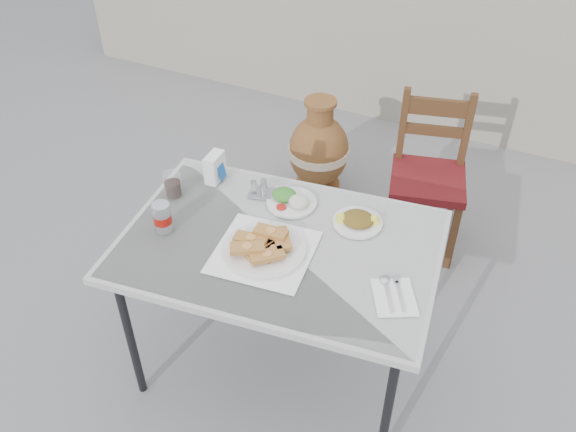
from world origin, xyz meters
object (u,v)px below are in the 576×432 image
at_px(cola_glass, 173,186).
at_px(chair, 428,174).
at_px(pide_plate, 264,246).
at_px(condiment_caddy, 261,190).
at_px(soda_can, 162,217).
at_px(cafe_table, 279,252).
at_px(napkin_holder, 215,167).
at_px(salad_chopped_plate, 358,220).
at_px(salad_rice_plate, 291,200).
at_px(terracotta_urn, 319,151).

height_order(cola_glass, chair, chair).
bearing_deg(pide_plate, condiment_caddy, 119.24).
xyz_separation_m(soda_can, cola_glass, (-0.10, 0.21, -0.02)).
distance_m(cafe_table, napkin_holder, 0.53).
bearing_deg(salad_chopped_plate, soda_can, -151.53).
distance_m(pide_plate, salad_rice_plate, 0.33).
distance_m(salad_rice_plate, salad_chopped_plate, 0.31).
xyz_separation_m(soda_can, condiment_caddy, (0.25, 0.38, -0.04)).
xyz_separation_m(condiment_caddy, terracotta_urn, (-0.17, 1.07, -0.49)).
xyz_separation_m(salad_rice_plate, terracotta_urn, (-0.32, 1.07, -0.48)).
xyz_separation_m(salad_rice_plate, soda_can, (-0.39, -0.38, 0.05)).
distance_m(pide_plate, chair, 1.32).
height_order(pide_plate, cola_glass, cola_glass).
relative_size(soda_can, terracotta_urn, 0.20).
xyz_separation_m(napkin_holder, condiment_caddy, (0.24, -0.01, -0.04)).
bearing_deg(cafe_table, napkin_holder, 150.08).
bearing_deg(chair, napkin_holder, -145.31).
bearing_deg(soda_can, terracotta_urn, 87.15).
distance_m(cafe_table, salad_rice_plate, 0.26).
height_order(cola_glass, condiment_caddy, cola_glass).
bearing_deg(cola_glass, cafe_table, -8.08).
xyz_separation_m(cafe_table, soda_can, (-0.45, -0.14, 0.12)).
bearing_deg(soda_can, salad_rice_plate, 44.35).
bearing_deg(terracotta_urn, salad_chopped_plate, -59.99).
height_order(salad_chopped_plate, chair, chair).
height_order(salad_rice_plate, napkin_holder, napkin_holder).
height_order(salad_chopped_plate, terracotta_urn, salad_chopped_plate).
xyz_separation_m(cafe_table, napkin_holder, (-0.44, 0.26, 0.12)).
height_order(soda_can, cola_glass, soda_can).
bearing_deg(salad_rice_plate, cafe_table, -75.20).
bearing_deg(salad_rice_plate, terracotta_urn, 106.46).
bearing_deg(chair, pide_plate, -120.62).
relative_size(napkin_holder, condiment_caddy, 1.11).
height_order(soda_can, napkin_holder, same).
relative_size(pide_plate, salad_chopped_plate, 2.00).
relative_size(salad_rice_plate, soda_can, 1.65).
distance_m(cafe_table, soda_can, 0.49).
height_order(condiment_caddy, terracotta_urn, condiment_caddy).
height_order(soda_can, condiment_caddy, soda_can).
bearing_deg(condiment_caddy, terracotta_urn, 99.19).
bearing_deg(salad_chopped_plate, cola_glass, -168.43).
relative_size(napkin_holder, chair, 0.15).
distance_m(salad_rice_plate, chair, 1.04).
relative_size(cafe_table, salad_chopped_plate, 6.55).
relative_size(cola_glass, chair, 0.13).
height_order(cafe_table, soda_can, soda_can).
xyz_separation_m(salad_rice_plate, cola_glass, (-0.49, -0.17, 0.03)).
relative_size(soda_can, cola_glass, 1.17).
height_order(cola_glass, napkin_holder, napkin_holder).
relative_size(cafe_table, soda_can, 10.29).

